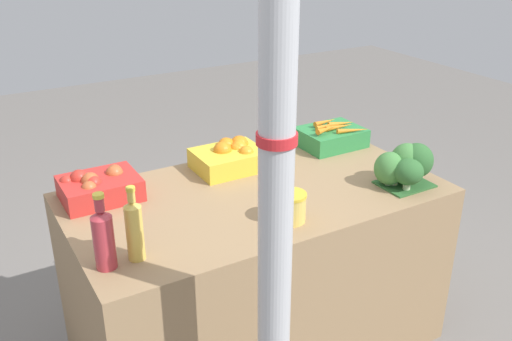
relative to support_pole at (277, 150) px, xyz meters
name	(u,v)px	position (x,y,z in m)	size (l,w,h in m)	color
ground_plane	(256,339)	(0.35, 0.72, -1.32)	(10.00, 10.00, 0.00)	slate
market_table	(256,270)	(0.35, 0.72, -0.92)	(1.59, 0.87, 0.80)	#937551
support_pole	(277,150)	(0.00, 0.00, 0.00)	(0.11, 0.11, 2.63)	#B7BABF
apple_crate	(98,186)	(-0.25, 0.99, -0.46)	(0.31, 0.24, 0.13)	red
orange_crate	(230,156)	(0.38, 1.00, -0.46)	(0.31, 0.24, 0.13)	gold
carrot_crate	(331,136)	(0.95, 0.99, -0.46)	(0.31, 0.26, 0.13)	#2D8442
broccoli_pile	(405,166)	(0.94, 0.45, -0.42)	(0.26, 0.21, 0.19)	#2D602D
juice_bottle_ruby	(103,237)	(-0.37, 0.47, -0.40)	(0.07, 0.07, 0.28)	#B2333D
juice_bottle_golden	(134,229)	(-0.26, 0.47, -0.40)	(0.06, 0.06, 0.27)	gold
pickle_jar	(291,207)	(0.34, 0.43, -0.46)	(0.12, 0.12, 0.12)	#DBBC56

